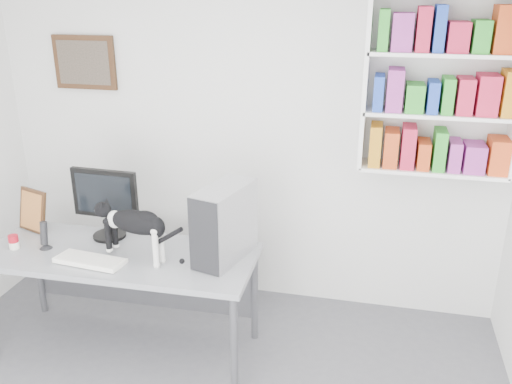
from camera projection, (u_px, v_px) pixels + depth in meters
room at (136, 254)px, 2.42m from camera, size 4.01×4.01×2.70m
bookshelf at (441, 84)px, 3.63m from camera, size 1.03×0.28×1.24m
wall_art at (85, 62)px, 4.29m from camera, size 0.52×0.04×0.42m
desk at (125, 302)px, 3.81m from camera, size 1.86×0.75×0.77m
monitor at (106, 203)px, 3.82m from camera, size 0.50×0.25×0.52m
keyboard at (90, 260)px, 3.54m from camera, size 0.48×0.22×0.04m
pc_tower at (225, 223)px, 3.53m from camera, size 0.34×0.54×0.50m
speaker at (44, 235)px, 3.71m from camera, size 0.09×0.09×0.20m
leaning_print at (33, 210)px, 3.97m from camera, size 0.28×0.18×0.33m
soup_can at (14, 242)px, 3.72m from camera, size 0.08×0.08×0.10m
cat at (136, 234)px, 3.52m from camera, size 0.62×0.26×0.37m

